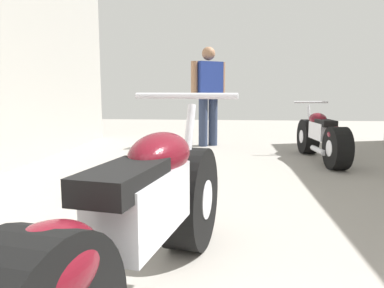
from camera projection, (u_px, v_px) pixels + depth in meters
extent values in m
plane|color=gray|center=(250.00, 195.00, 3.47)|extent=(17.98, 17.98, 0.00)
cylinder|color=black|center=(189.00, 198.00, 2.28)|extent=(0.33, 0.65, 0.62)
cylinder|color=silver|center=(189.00, 198.00, 2.28)|extent=(0.27, 0.27, 0.24)
cube|color=silver|center=(143.00, 204.00, 1.58)|extent=(0.34, 0.65, 0.27)
ellipsoid|color=#5B0F19|center=(160.00, 155.00, 1.76)|extent=(0.34, 0.54, 0.21)
cube|color=black|center=(124.00, 180.00, 1.40)|extent=(0.29, 0.50, 0.10)
ellipsoid|color=#5B0F19|center=(41.00, 270.00, 0.96)|extent=(0.33, 0.47, 0.23)
cylinder|color=silver|center=(187.00, 152.00, 2.20)|extent=(0.09, 0.25, 0.56)
cylinder|color=silver|center=(185.00, 96.00, 2.12)|extent=(0.60, 0.14, 0.03)
cylinder|color=black|center=(308.00, 136.00, 5.74)|extent=(0.25, 0.54, 0.53)
cylinder|color=silver|center=(308.00, 136.00, 5.74)|extent=(0.23, 0.22, 0.20)
cylinder|color=black|center=(337.00, 148.00, 4.56)|extent=(0.25, 0.54, 0.53)
cylinder|color=silver|center=(337.00, 148.00, 4.56)|extent=(0.23, 0.22, 0.20)
cube|color=silver|center=(322.00, 131.00, 5.13)|extent=(0.24, 0.54, 0.23)
ellipsoid|color=#5B0F19|center=(318.00, 119.00, 5.29)|extent=(0.25, 0.45, 0.18)
cube|color=black|center=(326.00, 123.00, 4.97)|extent=(0.22, 0.41, 0.08)
ellipsoid|color=#5B0F19|center=(337.00, 135.00, 4.58)|extent=(0.25, 0.38, 0.20)
cylinder|color=silver|center=(309.00, 121.00, 5.68)|extent=(0.06, 0.21, 0.48)
cylinder|color=silver|center=(311.00, 102.00, 5.60)|extent=(0.51, 0.07, 0.03)
cylinder|color=silver|center=(318.00, 150.00, 4.92)|extent=(0.11, 0.46, 0.07)
cylinder|color=#2D3851|center=(213.00, 122.00, 6.59)|extent=(0.22, 0.22, 0.82)
cylinder|color=#2D3851|center=(203.00, 123.00, 6.49)|extent=(0.22, 0.22, 0.82)
cube|color=navy|center=(208.00, 80.00, 6.43)|extent=(0.51, 0.47, 0.63)
cylinder|color=#9E7051|center=(222.00, 79.00, 6.57)|extent=(0.16, 0.16, 0.58)
cylinder|color=#9E7051|center=(194.00, 79.00, 6.29)|extent=(0.16, 0.16, 0.58)
sphere|color=#9E7051|center=(209.00, 54.00, 6.37)|extent=(0.23, 0.23, 0.23)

